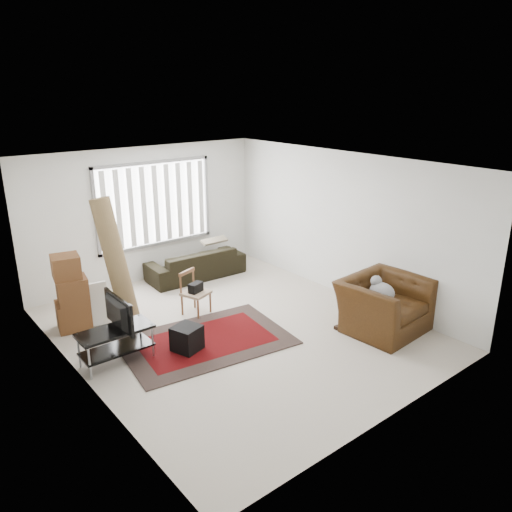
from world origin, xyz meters
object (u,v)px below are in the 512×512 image
(side_chair, at_px, (195,291))
(armchair, at_px, (384,301))
(tv_stand, at_px, (116,339))
(moving_boxes, at_px, (71,295))
(sofa, at_px, (196,259))

(side_chair, bearing_deg, armchair, -69.37)
(tv_stand, xyz_separation_m, armchair, (3.83, -1.75, 0.12))
(tv_stand, bearing_deg, side_chair, 21.39)
(tv_stand, height_order, armchair, armchair)
(tv_stand, distance_m, side_chair, 1.90)
(side_chair, height_order, armchair, armchair)
(moving_boxes, distance_m, side_chair, 2.01)
(tv_stand, distance_m, sofa, 3.51)
(tv_stand, height_order, side_chair, side_chair)
(tv_stand, relative_size, sofa, 0.52)
(tv_stand, distance_m, armchair, 4.21)
(armchair, bearing_deg, side_chair, 126.35)
(moving_boxes, xyz_separation_m, sofa, (2.82, 0.73, -0.20))
(sofa, distance_m, armchair, 4.10)
(moving_boxes, height_order, sofa, moving_boxes)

